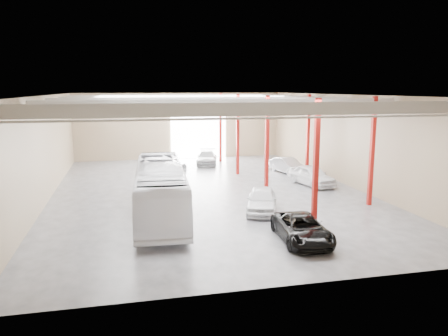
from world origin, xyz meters
name	(u,v)px	position (x,y,z in m)	size (l,w,h in m)	color
depot_shell	(208,123)	(0.13, 0.48, 4.98)	(22.12, 32.12, 7.06)	#424246
coach_bus	(160,190)	(-3.93, -5.69, 1.63)	(2.73, 11.68, 3.25)	white
black_sedan	(302,229)	(2.50, -11.47, 0.66)	(2.18, 4.73, 1.31)	black
car_row_a	(262,200)	(2.19, -6.00, 0.75)	(1.78, 4.42, 1.51)	silver
car_row_b	(174,173)	(-2.00, 4.32, 0.68)	(1.44, 4.13, 1.36)	#9D9DA1
car_row_c	(207,158)	(2.08, 11.48, 0.68)	(1.90, 4.68, 1.36)	gray
car_right_near	(288,165)	(8.30, 5.49, 0.68)	(1.45, 4.15, 1.37)	#B5B6BA
car_right_far	(312,175)	(8.30, 0.29, 0.78)	(1.83, 4.55, 1.55)	white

